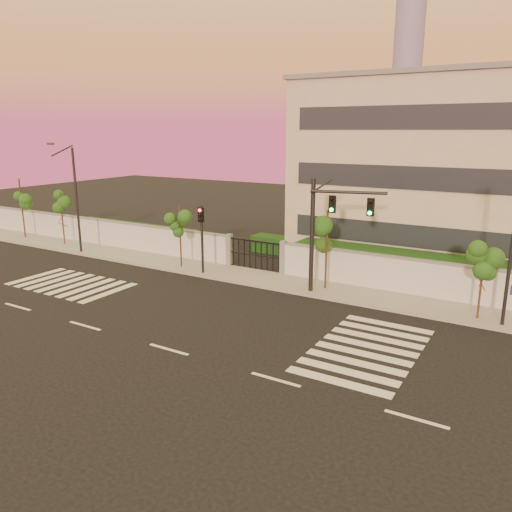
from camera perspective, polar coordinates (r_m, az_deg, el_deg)
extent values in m
plane|color=black|center=(21.17, -9.92, -10.49)|extent=(120.00, 120.00, 0.00)
cube|color=gray|center=(29.33, 3.48, -3.07)|extent=(60.00, 3.00, 0.15)
cube|color=silver|center=(40.93, -17.80, 2.56)|extent=(25.00, 0.30, 2.00)
cube|color=slate|center=(40.74, -17.91, 4.02)|extent=(25.00, 0.36, 0.12)
cube|color=slate|center=(32.76, -3.07, 0.63)|extent=(0.35, 0.35, 2.20)
cube|color=slate|center=(30.78, 3.14, -0.26)|extent=(0.35, 0.35, 2.20)
cube|color=black|center=(30.23, 22.49, -2.00)|extent=(20.00, 2.00, 1.80)
cube|color=black|center=(41.59, -13.83, 2.59)|extent=(12.00, 1.80, 1.40)
cube|color=black|center=(36.11, 4.00, 1.08)|extent=(6.00, 1.50, 1.20)
cube|color=#B4AA98|center=(36.74, 25.06, 8.56)|extent=(24.00, 12.00, 12.00)
cube|color=#262D38|center=(31.29, 23.18, 1.48)|extent=(22.00, 0.08, 1.40)
cube|color=#262D38|center=(30.78, 23.82, 7.84)|extent=(22.00, 0.08, 1.40)
cube|color=#262D38|center=(30.67, 24.49, 14.34)|extent=(22.00, 0.08, 1.40)
cube|color=slate|center=(36.79, 26.10, 18.02)|extent=(24.40, 12.40, 0.30)
cylinder|color=slate|center=(308.03, 17.05, 22.23)|extent=(16.00, 16.00, 110.00)
cube|color=silver|center=(33.66, -23.81, -2.13)|extent=(0.50, 4.00, 0.02)
cube|color=silver|center=(32.95, -22.89, -2.37)|extent=(0.50, 4.00, 0.02)
cube|color=silver|center=(32.25, -21.93, -2.63)|extent=(0.50, 4.00, 0.02)
cube|color=silver|center=(31.55, -20.93, -2.89)|extent=(0.50, 4.00, 0.02)
cube|color=silver|center=(30.87, -19.88, -3.16)|extent=(0.50, 4.00, 0.02)
cube|color=silver|center=(30.20, -18.79, -3.45)|extent=(0.50, 4.00, 0.02)
cube|color=silver|center=(29.55, -17.64, -3.74)|extent=(0.50, 4.00, 0.02)
cube|color=silver|center=(28.90, -16.45, -4.05)|extent=(0.50, 4.00, 0.02)
cube|color=silver|center=(18.66, 9.34, -13.99)|extent=(4.00, 0.50, 0.02)
cube|color=silver|center=(19.41, 10.35, -12.86)|extent=(4.00, 0.50, 0.02)
cube|color=silver|center=(20.18, 11.27, -11.82)|extent=(4.00, 0.50, 0.02)
cube|color=silver|center=(20.95, 12.12, -10.85)|extent=(4.00, 0.50, 0.02)
cube|color=silver|center=(21.73, 12.90, -9.94)|extent=(4.00, 0.50, 0.02)
cube|color=silver|center=(22.53, 13.62, -9.10)|extent=(4.00, 0.50, 0.02)
cube|color=silver|center=(23.33, 14.30, -8.32)|extent=(4.00, 0.50, 0.02)
cube|color=silver|center=(24.14, 14.92, -7.58)|extent=(4.00, 0.50, 0.02)
cube|color=silver|center=(28.34, -25.58, -5.26)|extent=(2.00, 0.15, 0.01)
cube|color=silver|center=(24.51, -18.94, -7.55)|extent=(2.00, 0.15, 0.01)
cube|color=silver|center=(21.17, -9.93, -10.47)|extent=(2.00, 0.15, 0.01)
cube|color=silver|center=(18.59, 2.26, -13.92)|extent=(2.00, 0.15, 0.01)
cube|color=silver|center=(17.11, 17.85, -17.33)|extent=(2.00, 0.15, 0.01)
cylinder|color=#382314|center=(45.33, -25.15, 4.88)|extent=(0.12, 0.12, 4.98)
sphere|color=#1B4B15|center=(45.15, -25.35, 6.75)|extent=(1.13, 1.13, 1.13)
sphere|color=#1B4B15|center=(45.06, -24.78, 5.83)|extent=(0.86, 0.86, 0.86)
sphere|color=#1B4B15|center=(45.38, -25.67, 6.11)|extent=(0.82, 0.82, 0.82)
cylinder|color=#382314|center=(41.46, -21.24, 3.92)|extent=(0.11, 0.11, 4.14)
sphere|color=#1B4B15|center=(41.28, -21.40, 5.62)|extent=(1.01, 1.01, 1.01)
sphere|color=#1B4B15|center=(41.22, -20.85, 4.78)|extent=(0.77, 0.77, 0.77)
sphere|color=#1B4B15|center=(41.46, -21.73, 5.04)|extent=(0.73, 0.73, 0.73)
cylinder|color=#382314|center=(32.41, -8.64, 2.10)|extent=(0.11, 0.11, 4.14)
sphere|color=#1B4B15|center=(32.17, -8.72, 4.27)|extent=(1.03, 1.03, 1.03)
sphere|color=#1B4B15|center=(32.22, -8.02, 3.18)|extent=(0.78, 0.78, 0.78)
sphere|color=#1B4B15|center=(32.32, -9.24, 3.54)|extent=(0.75, 0.75, 0.75)
cylinder|color=#382314|center=(27.79, 8.05, 0.57)|extent=(0.12, 0.12, 4.57)
sphere|color=#1B4B15|center=(27.50, 8.14, 3.35)|extent=(1.06, 1.06, 1.06)
sphere|color=#1B4B15|center=(27.69, 8.90, 1.94)|extent=(0.81, 0.81, 0.81)
sphere|color=#1B4B15|center=(27.57, 7.44, 2.43)|extent=(0.77, 0.77, 0.77)
cylinder|color=#382314|center=(25.41, 24.34, -2.81)|extent=(0.11, 0.11, 3.78)
sphere|color=#1B4B15|center=(25.13, 24.60, -0.34)|extent=(0.97, 0.97, 0.97)
sphere|color=#1B4B15|center=(25.41, 25.21, -1.58)|extent=(0.74, 0.74, 0.74)
sphere|color=#1B4B15|center=(25.11, 23.88, -1.16)|extent=(0.70, 0.70, 0.70)
cylinder|color=black|center=(27.04, 6.41, 2.14)|extent=(0.24, 0.24, 6.32)
cylinder|color=black|center=(25.90, 10.50, 7.18)|extent=(3.78, 1.17, 0.16)
cube|color=black|center=(26.23, 8.72, 5.88)|extent=(0.36, 0.18, 0.92)
sphere|color=#0CF259|center=(26.17, 8.61, 5.23)|extent=(0.20, 0.20, 0.20)
cube|color=black|center=(25.55, 12.97, 5.46)|extent=(0.36, 0.18, 0.92)
sphere|color=#0CF259|center=(25.49, 12.86, 4.80)|extent=(0.20, 0.20, 0.20)
cylinder|color=black|center=(30.78, -6.18, 1.78)|extent=(0.16, 0.16, 4.39)
cube|color=black|center=(30.44, -6.31, 4.72)|extent=(0.34, 0.18, 0.88)
sphere|color=red|center=(30.31, -6.45, 5.20)|extent=(0.20, 0.20, 0.20)
cylinder|color=black|center=(38.03, -19.79, 5.85)|extent=(0.17, 0.17, 7.60)
cylinder|color=black|center=(37.19, -21.29, 11.16)|extent=(0.10, 1.82, 0.74)
cube|color=#3F3F44|center=(36.65, -22.42, 11.77)|extent=(0.48, 0.24, 0.14)
cylinder|color=black|center=(24.62, 27.17, 0.58)|extent=(0.16, 0.16, 7.27)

